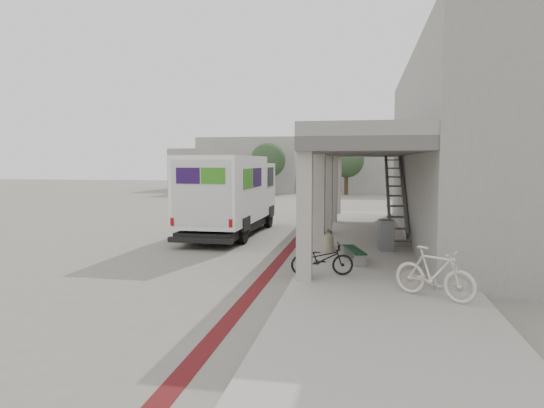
% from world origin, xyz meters
% --- Properties ---
extents(ground, '(120.00, 120.00, 0.00)m').
position_xyz_m(ground, '(0.00, 0.00, 0.00)').
color(ground, slate).
rests_on(ground, ground).
extents(bike_lane_stripe, '(0.35, 40.00, 0.01)m').
position_xyz_m(bike_lane_stripe, '(1.00, 2.00, 0.01)').
color(bike_lane_stripe, '#521013').
rests_on(bike_lane_stripe, ground).
extents(sidewalk, '(4.40, 28.00, 0.12)m').
position_xyz_m(sidewalk, '(4.00, 0.00, 0.06)').
color(sidewalk, '#A09990').
rests_on(sidewalk, ground).
extents(transit_building, '(7.60, 17.00, 7.00)m').
position_xyz_m(transit_building, '(6.83, 4.50, 3.40)').
color(transit_building, gray).
rests_on(transit_building, ground).
extents(distant_backdrop, '(28.00, 10.00, 6.50)m').
position_xyz_m(distant_backdrop, '(-2.84, 35.89, 2.70)').
color(distant_backdrop, gray).
rests_on(distant_backdrop, ground).
extents(tree_left, '(3.20, 3.20, 4.80)m').
position_xyz_m(tree_left, '(-5.00, 28.00, 3.18)').
color(tree_left, '#38281C').
rests_on(tree_left, ground).
extents(tree_mid, '(3.20, 3.20, 4.80)m').
position_xyz_m(tree_mid, '(2.00, 30.00, 3.18)').
color(tree_mid, '#38281C').
rests_on(tree_mid, ground).
extents(tree_right, '(3.20, 3.20, 4.80)m').
position_xyz_m(tree_right, '(10.00, 29.00, 3.18)').
color(tree_right, '#38281C').
rests_on(tree_right, ground).
extents(fedex_truck, '(2.55, 7.77, 3.30)m').
position_xyz_m(fedex_truck, '(-1.93, 4.13, 1.76)').
color(fedex_truck, black).
rests_on(fedex_truck, ground).
extents(bench, '(0.76, 1.66, 0.38)m').
position_xyz_m(bench, '(3.29, -1.09, 0.39)').
color(bench, gray).
rests_on(bench, sidewalk).
extents(bollard_near, '(0.42, 0.42, 0.63)m').
position_xyz_m(bollard_near, '(2.39, 0.47, 0.44)').
color(bollard_near, gray).
rests_on(bollard_near, sidewalk).
extents(bollard_far, '(0.45, 0.45, 0.67)m').
position_xyz_m(bollard_far, '(2.28, 1.25, 0.46)').
color(bollard_far, gray).
rests_on(bollard_far, sidewalk).
extents(utility_cabinet, '(0.52, 0.65, 1.02)m').
position_xyz_m(utility_cabinet, '(4.30, 1.02, 0.63)').
color(utility_cabinet, slate).
rests_on(utility_cabinet, sidewalk).
extents(bicycle_black, '(1.70, 0.86, 0.85)m').
position_xyz_m(bicycle_black, '(2.50, -2.97, 0.55)').
color(bicycle_black, black).
rests_on(bicycle_black, sidewalk).
extents(bicycle_cream, '(1.83, 1.48, 1.12)m').
position_xyz_m(bicycle_cream, '(5.06, -4.68, 0.68)').
color(bicycle_cream, beige).
rests_on(bicycle_cream, sidewalk).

